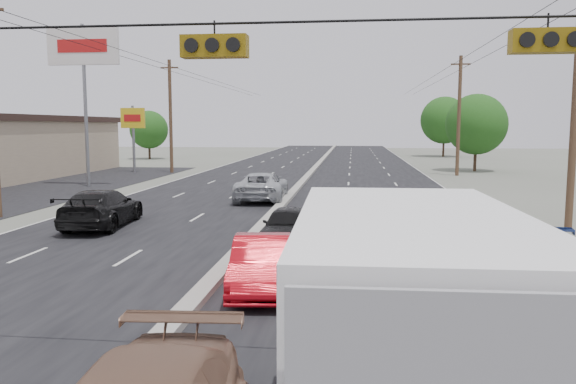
% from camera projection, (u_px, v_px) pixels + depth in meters
% --- Properties ---
extents(ground, '(200.00, 200.00, 0.00)m').
position_uv_depth(ground, '(134.00, 373.00, 9.62)').
color(ground, '#606356').
rests_on(ground, ground).
extents(road_surface, '(20.00, 160.00, 0.02)m').
position_uv_depth(road_surface, '(299.00, 186.00, 39.22)').
color(road_surface, black).
rests_on(road_surface, ground).
extents(center_median, '(0.50, 160.00, 0.20)m').
position_uv_depth(center_median, '(299.00, 185.00, 39.21)').
color(center_median, gray).
rests_on(center_median, ground).
extents(parking_lot, '(10.00, 42.00, 0.02)m').
position_uv_depth(parking_lot, '(30.00, 191.00, 36.22)').
color(parking_lot, black).
rests_on(parking_lot, ground).
extents(utility_pole_left_c, '(1.60, 0.30, 10.00)m').
position_uv_depth(utility_pole_left_c, '(171.00, 116.00, 49.91)').
color(utility_pole_left_c, '#422D1E').
rests_on(utility_pole_left_c, ground).
extents(utility_pole_right_b, '(1.60, 0.30, 10.00)m').
position_uv_depth(utility_pole_right_b, '(575.00, 103.00, 22.40)').
color(utility_pole_right_b, '#422D1E').
rests_on(utility_pole_right_b, ground).
extents(utility_pole_right_c, '(1.60, 0.30, 10.00)m').
position_uv_depth(utility_pole_right_c, '(459.00, 115.00, 47.06)').
color(utility_pole_right_c, '#422D1E').
rests_on(utility_pole_right_c, ground).
extents(traffic_signals, '(25.00, 0.30, 0.54)m').
position_uv_depth(traffic_signals, '(208.00, 44.00, 8.82)').
color(traffic_signals, black).
rests_on(traffic_signals, ground).
extents(pole_sign_billboard, '(5.00, 0.25, 11.00)m').
position_uv_depth(pole_sign_billboard, '(83.00, 56.00, 37.86)').
color(pole_sign_billboard, slate).
rests_on(pole_sign_billboard, ground).
extents(pole_sign_far, '(2.20, 0.25, 6.00)m').
position_uv_depth(pole_sign_far, '(133.00, 124.00, 50.39)').
color(pole_sign_far, slate).
rests_on(pole_sign_far, ground).
extents(tree_left_far, '(4.80, 4.80, 6.12)m').
position_uv_depth(tree_left_far, '(149.00, 130.00, 70.89)').
color(tree_left_far, '#382619').
rests_on(tree_left_far, ground).
extents(tree_right_mid, '(5.60, 5.60, 7.14)m').
position_uv_depth(tree_right_mid, '(476.00, 124.00, 51.80)').
color(tree_right_mid, '#382619').
rests_on(tree_right_mid, ground).
extents(tree_right_far, '(6.40, 6.40, 8.16)m').
position_uv_depth(tree_right_far, '(444.00, 120.00, 76.27)').
color(tree_right_far, '#382619').
rests_on(tree_right_far, ground).
extents(box_truck, '(2.44, 6.58, 3.31)m').
position_uv_depth(box_truck, '(401.00, 337.00, 6.71)').
color(box_truck, black).
rests_on(box_truck, ground).
extents(red_sedan, '(1.84, 4.26, 1.36)m').
position_uv_depth(red_sedan, '(262.00, 264.00, 14.35)').
color(red_sedan, red).
rests_on(red_sedan, ground).
extents(queue_car_a, '(1.87, 4.02, 1.33)m').
position_uv_depth(queue_car_a, '(287.00, 226.00, 19.96)').
color(queue_car_a, black).
rests_on(queue_car_a, ground).
extents(queue_car_b, '(2.06, 4.66, 1.49)m').
position_uv_depth(queue_car_b, '(411.00, 256.00, 14.97)').
color(queue_car_b, silver).
rests_on(queue_car_b, ground).
extents(queue_car_d, '(2.64, 5.33, 1.49)m').
position_uv_depth(queue_car_d, '(558.00, 275.00, 13.14)').
color(queue_car_d, navy).
rests_on(queue_car_d, ground).
extents(oncoming_near, '(2.62, 5.57, 1.57)m').
position_uv_depth(oncoming_near, '(102.00, 208.00, 23.39)').
color(oncoming_near, black).
rests_on(oncoming_near, ground).
extents(oncoming_far, '(2.82, 5.77, 1.58)m').
position_uv_depth(oncoming_far, '(262.00, 187.00, 31.69)').
color(oncoming_far, '#ACAFB3').
rests_on(oncoming_far, ground).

